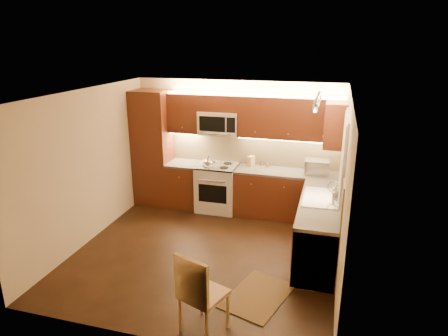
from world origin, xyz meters
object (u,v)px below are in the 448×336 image
(kettle, at_px, (209,162))
(dining_chair, at_px, (204,292))
(stove, at_px, (217,187))
(toaster_oven, at_px, (317,167))
(knife_block, at_px, (251,161))
(sink, at_px, (321,193))
(soap_bottle, at_px, (335,189))
(microwave, at_px, (219,123))

(kettle, xyz_separation_m, dining_chair, (0.96, -3.19, -0.52))
(stove, height_order, toaster_oven, toaster_oven)
(knife_block, bearing_deg, toaster_oven, 17.47)
(stove, xyz_separation_m, kettle, (-0.12, -0.19, 0.57))
(stove, relative_size, kettle, 4.10)
(knife_block, bearing_deg, dining_chair, -63.66)
(sink, height_order, soap_bottle, soap_bottle)
(sink, height_order, kettle, kettle)
(microwave, height_order, toaster_oven, microwave)
(stove, relative_size, knife_block, 4.61)
(sink, bearing_deg, microwave, 147.79)
(kettle, bearing_deg, soap_bottle, -26.00)
(kettle, relative_size, toaster_oven, 0.53)
(kettle, height_order, soap_bottle, kettle)
(microwave, height_order, sink, microwave)
(toaster_oven, height_order, soap_bottle, toaster_oven)
(toaster_oven, xyz_separation_m, knife_block, (-1.24, 0.12, -0.03))
(kettle, distance_m, dining_chair, 3.37)
(dining_chair, bearing_deg, microwave, 123.62)
(microwave, xyz_separation_m, sink, (2.00, -1.26, -0.74))
(toaster_oven, bearing_deg, soap_bottle, -73.51)
(toaster_oven, xyz_separation_m, dining_chair, (-1.02, -3.43, -0.51))
(stove, height_order, dining_chair, dining_chair)
(stove, height_order, soap_bottle, soap_bottle)
(stove, bearing_deg, dining_chair, -75.96)
(soap_bottle, height_order, dining_chair, soap_bottle)
(microwave, distance_m, knife_block, 0.95)
(sink, relative_size, knife_block, 4.31)
(toaster_oven, bearing_deg, dining_chair, -109.01)
(kettle, distance_m, toaster_oven, 1.99)
(sink, xyz_separation_m, soap_bottle, (0.21, 0.18, 0.02))
(stove, relative_size, dining_chair, 0.89)
(knife_block, height_order, dining_chair, knife_block)
(stove, distance_m, kettle, 0.61)
(stove, distance_m, dining_chair, 3.48)
(microwave, xyz_separation_m, dining_chair, (0.84, -3.51, -1.20))
(knife_block, relative_size, soap_bottle, 1.06)
(toaster_oven, bearing_deg, knife_block, 172.21)
(microwave, height_order, knife_block, microwave)
(microwave, height_order, soap_bottle, microwave)
(microwave, relative_size, kettle, 3.39)
(stove, xyz_separation_m, soap_bottle, (2.21, -0.94, 0.53))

